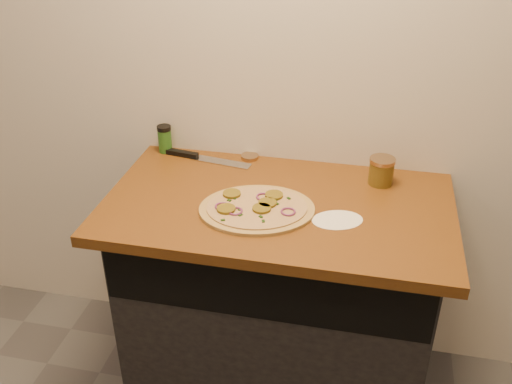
% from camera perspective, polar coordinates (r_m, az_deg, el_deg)
% --- Properties ---
extents(cabinet, '(1.10, 0.60, 0.86)m').
position_cam_1_polar(cabinet, '(2.27, 2.14, -10.74)').
color(cabinet, black).
rests_on(cabinet, ground).
extents(countertop, '(1.20, 0.70, 0.04)m').
position_cam_1_polar(countertop, '(1.98, 2.23, -1.43)').
color(countertop, brown).
rests_on(countertop, cabinet).
extents(pizza, '(0.46, 0.46, 0.03)m').
position_cam_1_polar(pizza, '(1.91, 0.05, -1.63)').
color(pizza, tan).
rests_on(pizza, countertop).
extents(chefs_knife, '(0.36, 0.09, 0.02)m').
position_cam_1_polar(chefs_knife, '(2.26, -5.61, 3.46)').
color(chefs_knife, '#B7BAC1').
rests_on(chefs_knife, countertop).
extents(mason_jar_lid, '(0.07, 0.07, 0.01)m').
position_cam_1_polar(mason_jar_lid, '(2.26, -0.63, 3.54)').
color(mason_jar_lid, tan).
rests_on(mason_jar_lid, countertop).
extents(salsa_jar, '(0.09, 0.09, 0.10)m').
position_cam_1_polar(salsa_jar, '(2.11, 12.42, 2.08)').
color(salsa_jar, maroon).
rests_on(salsa_jar, countertop).
extents(spice_shaker, '(0.06, 0.06, 0.11)m').
position_cam_1_polar(spice_shaker, '(2.32, -9.11, 5.28)').
color(spice_shaker, '#275E1D').
rests_on(spice_shaker, countertop).
extents(flour_spill, '(0.22, 0.22, 0.00)m').
position_cam_1_polar(flour_spill, '(1.89, 8.13, -2.78)').
color(flour_spill, white).
rests_on(flour_spill, countertop).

